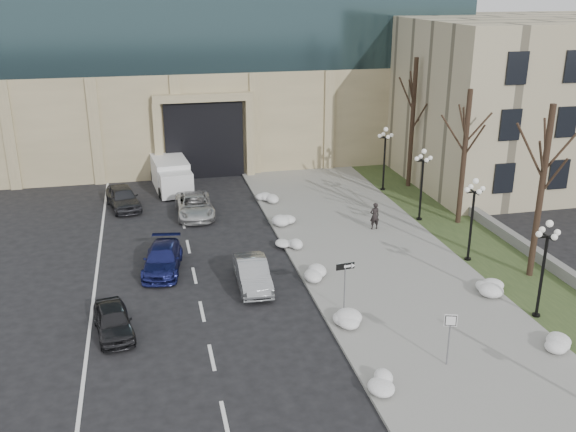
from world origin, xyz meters
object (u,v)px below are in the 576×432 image
object	(u,v)px
box_truck	(170,173)
keep_sign	(450,329)
lamppost_c	(422,175)
lamppost_d	(385,150)
car_c	(163,259)
one_way_sign	(348,272)
car_d	(195,205)
pedestrian	(375,216)
car_a	(113,321)
car_b	(253,274)
lamppost_a	(545,256)
car_e	(123,198)
lamppost_b	(473,208)

from	to	relation	value
box_truck	keep_sign	world-z (taller)	keep_sign
lamppost_c	lamppost_d	distance (m)	6.50
car_c	lamppost_c	size ratio (longest dim) A/B	0.96
box_truck	one_way_sign	bearing A→B (deg)	-77.81
car_d	lamppost_d	xyz separation A→B (m)	(13.93, 2.23, 2.38)
pedestrian	box_truck	xyz separation A→B (m)	(-11.69, 11.96, 0.08)
one_way_sign	pedestrian	bearing A→B (deg)	57.03
keep_sign	car_a	bearing A→B (deg)	174.66
car_b	one_way_sign	world-z (taller)	one_way_sign
pedestrian	lamppost_a	bearing A→B (deg)	100.30
car_e	lamppost_b	distance (m)	22.92
pedestrian	one_way_sign	size ratio (longest dim) A/B	0.68
lamppost_c	box_truck	bearing A→B (deg)	144.00
car_d	lamppost_b	world-z (taller)	lamppost_b
one_way_sign	lamppost_d	bearing A→B (deg)	57.96
lamppost_b	lamppost_d	distance (m)	13.00
lamppost_b	car_a	bearing A→B (deg)	-168.95
keep_sign	lamppost_b	xyz separation A→B (m)	(5.77, 9.26, 1.35)
car_b	car_d	size ratio (longest dim) A/B	0.86
pedestrian	box_truck	size ratio (longest dim) A/B	0.24
car_e	box_truck	bearing A→B (deg)	38.38
car_d	box_truck	distance (m)	6.82
lamppost_b	car_c	bearing A→B (deg)	171.36
car_a	car_c	bearing A→B (deg)	59.76
car_a	lamppost_d	xyz separation A→B (m)	(18.72, 16.66, 2.44)
car_d	lamppost_c	distance (m)	14.77
car_a	car_b	size ratio (longest dim) A/B	0.86
car_e	lamppost_a	size ratio (longest dim) A/B	0.94
car_c	keep_sign	xyz separation A→B (m)	(10.58, -11.75, 1.06)
box_truck	keep_sign	size ratio (longest dim) A/B	2.98
car_d	lamppost_c	xyz separation A→B (m)	(13.93, -4.27, 2.38)
lamppost_c	car_a	bearing A→B (deg)	-151.52
one_way_sign	lamppost_d	xyz separation A→B (m)	(8.24, 17.07, 1.01)
car_b	keep_sign	bearing A→B (deg)	-53.29
car_a	lamppost_c	world-z (taller)	lamppost_c
car_c	car_b	bearing A→B (deg)	-25.53
pedestrian	keep_sign	size ratio (longest dim) A/B	0.73
car_a	car_c	distance (m)	6.59
car_b	lamppost_b	bearing A→B (deg)	3.42
lamppost_b	lamppost_d	size ratio (longest dim) A/B	1.00
car_b	car_e	distance (m)	15.20
car_c	keep_sign	world-z (taller)	keep_sign
pedestrian	lamppost_c	bearing A→B (deg)	-169.55
car_c	car_a	bearing A→B (deg)	-102.39
car_a	car_c	world-z (taller)	car_c
one_way_sign	lamppost_a	bearing A→B (deg)	-22.69
car_c	car_e	bearing A→B (deg)	110.08
lamppost_a	car_d	bearing A→B (deg)	128.89
box_truck	lamppost_d	size ratio (longest dim) A/B	1.47
lamppost_c	pedestrian	bearing A→B (deg)	-163.98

